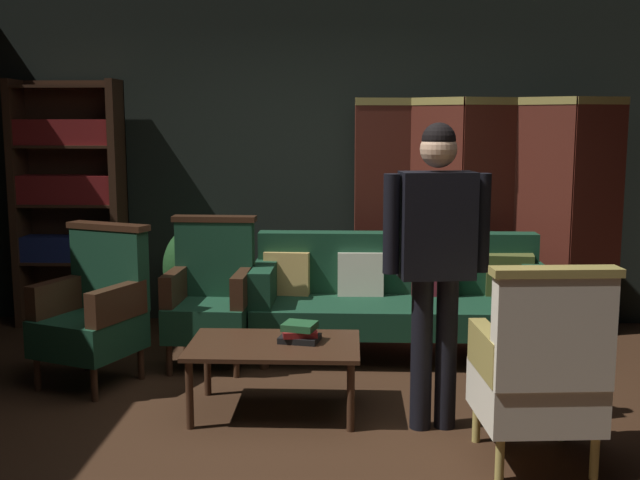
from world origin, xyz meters
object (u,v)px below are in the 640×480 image
Objects in this scene: armchair_wing_right at (95,310)px; armchair_gilt_accent at (540,371)px; velvet_couch at (398,293)px; potted_plant at (202,271)px; armchair_wing_left at (211,296)px; standing_figure at (436,248)px; bookshelf at (70,198)px; book_black_cloth at (300,338)px; coffee_table at (274,351)px; folding_screen at (488,213)px; book_green_cloth at (300,326)px; book_red_leather at (300,333)px.

armchair_gilt_accent is at bearing -23.89° from armchair_wing_right.
velvet_couch is 1.62m from potted_plant.
armchair_wing_left is 1.00× the size of armchair_wing_right.
velvet_couch is at bearing 94.65° from standing_figure.
bookshelf is 1.20× the size of standing_figure.
book_black_cloth is (-0.65, -1.17, -0.02)m from velvet_couch.
bookshelf reaches higher than armchair_wing_left.
armchair_wing_right is at bearing 158.19° from coffee_table.
armchair_wing_left is 4.58× the size of book_black_cloth.
folding_screen reaches higher than velvet_couch.
book_green_cloth is (-1.23, 0.71, 0.02)m from armchair_gilt_accent.
standing_figure is (-0.63, -2.01, 0.04)m from folding_screen.
bookshelf is 1.71m from armchair_wing_right.
book_red_leather is (-1.23, 0.71, -0.02)m from armchair_gilt_accent.
folding_screen is 2.34m from potted_plant.
standing_figure is at bearing -37.31° from bookshelf.
book_green_cloth is (0.69, -0.87, 0.02)m from armchair_wing_left.
bookshelf is 9.02× the size of book_black_cloth.
armchair_wing_right is at bearing 156.11° from armchair_gilt_accent.
velvet_couch reaches higher than book_green_cloth.
armchair_gilt_accent is (3.28, -2.61, -0.59)m from bookshelf.
potted_plant is (-0.21, 0.75, 0.03)m from armchair_wing_left.
velvet_couch is 1.34m from book_red_leather.
armchair_wing_right is at bearing -111.94° from potted_plant.
coffee_table is 0.96× the size of armchair_gilt_accent.
bookshelf is at bearing 137.10° from book_green_cloth.
velvet_couch reaches higher than book_black_cloth.
armchair_gilt_accent is 5.20× the size of book_red_leather.
bookshelf is at bearing 114.82° from armchair_wing_right.
standing_figure is (0.91, -0.19, 0.65)m from coffee_table.
coffee_table is at bearing -162.57° from book_red_leather.
armchair_wing_left is (-1.34, -0.29, 0.03)m from velvet_couch.
standing_figure is at bearing -17.44° from book_black_cloth.
armchair_gilt_accent is 4.58× the size of book_black_cloth.
potted_plant is at bearing 131.69° from standing_figure.
velvet_couch is at bearing 107.23° from armchair_gilt_accent.
book_green_cloth is (0.15, 0.05, 0.14)m from coffee_table.
book_green_cloth is (-0.65, -1.17, 0.06)m from velvet_couch.
potted_plant is (-0.75, 1.67, 0.15)m from coffee_table.
bookshelf reaches higher than armchair_wing_right.
folding_screen reaches higher than coffee_table.
folding_screen reaches higher than potted_plant.
armchair_wing_left is at bearing 128.13° from book_red_leather.
potted_plant is at bearing 118.92° from book_green_cloth.
armchair_wing_right is 4.58× the size of book_black_cloth.
book_black_cloth is at bearing -17.95° from armchair_wing_right.
armchair_wing_left is at bearing -37.08° from bookshelf.
armchair_gilt_accent reaches higher than book_red_leather.
book_red_leather is at bearing -128.21° from folding_screen.
velvet_couch reaches higher than book_red_leather.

